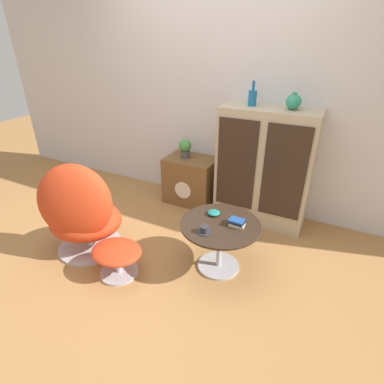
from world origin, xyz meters
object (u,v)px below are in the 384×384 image
(ottoman, at_px, (117,254))
(coffee_table, at_px, (220,236))
(vase_leftmost, at_px, (252,97))
(bowl, at_px, (214,213))
(potted_plant, at_px, (185,147))
(vase_inner_left, at_px, (294,102))
(teacup, at_px, (205,230))
(sideboard, at_px, (264,167))
(tv_console, at_px, (191,180))
(book_stack, at_px, (237,222))
(egg_chair, at_px, (81,213))

(ottoman, xyz_separation_m, coffee_table, (0.72, 0.46, 0.12))
(vase_leftmost, relative_size, bowl, 2.14)
(bowl, bearing_deg, potted_plant, 130.63)
(vase_inner_left, xyz_separation_m, teacup, (-0.34, -1.13, -0.81))
(sideboard, bearing_deg, tv_console, 179.45)
(coffee_table, bearing_deg, book_stack, 15.50)
(vase_leftmost, bearing_deg, book_stack, -75.93)
(coffee_table, xyz_separation_m, vase_leftmost, (-0.10, 0.96, 0.96))
(coffee_table, distance_m, vase_leftmost, 1.36)
(book_stack, bearing_deg, vase_inner_left, 80.71)
(egg_chair, height_order, potted_plant, egg_chair)
(egg_chair, relative_size, ottoman, 2.11)
(coffee_table, bearing_deg, ottoman, -147.31)
(sideboard, relative_size, tv_console, 2.08)
(sideboard, relative_size, coffee_table, 1.83)
(vase_inner_left, xyz_separation_m, potted_plant, (-1.12, 0.00, -0.61))
(coffee_table, relative_size, bowl, 6.13)
(ottoman, relative_size, book_stack, 3.35)
(vase_inner_left, xyz_separation_m, book_stack, (-0.15, -0.92, -0.80))
(ottoman, distance_m, teacup, 0.77)
(tv_console, height_order, vase_leftmost, vase_leftmost)
(tv_console, bearing_deg, vase_inner_left, -0.24)
(sideboard, xyz_separation_m, tv_console, (-0.85, 0.01, -0.33))
(vase_inner_left, bearing_deg, potted_plant, 179.75)
(sideboard, relative_size, potted_plant, 5.64)
(sideboard, distance_m, bowl, 0.88)
(tv_console, relative_size, vase_leftmost, 2.52)
(teacup, bearing_deg, potted_plant, 124.47)
(book_stack, bearing_deg, potted_plant, 136.26)
(ottoman, height_order, vase_leftmost, vase_leftmost)
(tv_console, bearing_deg, potted_plant, 179.51)
(sideboard, xyz_separation_m, ottoman, (-0.81, -1.42, -0.40))
(vase_inner_left, bearing_deg, ottoman, -125.14)
(vase_inner_left, relative_size, potted_plant, 0.72)
(egg_chair, relative_size, book_stack, 7.07)
(tv_console, distance_m, bowl, 1.10)
(egg_chair, height_order, book_stack, egg_chair)
(tv_console, relative_size, book_stack, 4.51)
(ottoman, relative_size, teacup, 3.86)
(tv_console, bearing_deg, bowl, -52.38)
(sideboard, bearing_deg, egg_chair, -134.16)
(ottoman, bearing_deg, book_stack, 30.42)
(ottoman, xyz_separation_m, bowl, (0.62, 0.57, 0.27))
(sideboard, distance_m, egg_chair, 1.83)
(ottoman, xyz_separation_m, potted_plant, (-0.12, 1.42, 0.47))
(ottoman, distance_m, bowl, 0.88)
(vase_leftmost, relative_size, teacup, 2.06)
(ottoman, bearing_deg, sideboard, 60.25)
(vase_inner_left, distance_m, bowl, 1.24)
(potted_plant, distance_m, teacup, 1.39)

